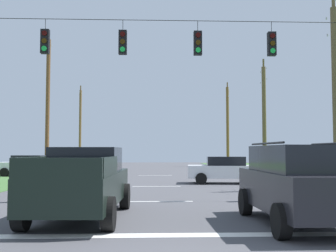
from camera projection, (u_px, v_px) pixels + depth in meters
The scene contains 14 objects.
stop_bar_stripe at pixel (164, 235), 8.97m from camera, with size 13.20×0.45×0.01m, color white.
lane_dash_0 at pixel (159, 201), 14.96m from camera, with size 0.15×2.50×0.01m, color white.
lane_dash_1 at pixel (157, 186), 21.30m from camera, with size 0.15×2.50×0.01m, color white.
lane_dash_2 at pixel (155, 175), 30.76m from camera, with size 0.15×2.50×0.01m, color white.
overhead_signal_span at pixel (153, 91), 16.02m from camera, with size 15.79×0.31×7.40m.
pickup_truck at pixel (83, 183), 11.38m from camera, with size 2.45×5.47×1.95m.
suv_black at pixel (299, 182), 10.24m from camera, with size 2.22×4.80×2.05m.
distant_car_crossing_white at pixel (226, 169), 23.34m from camera, with size 4.45×2.34×1.52m.
distant_car_oncoming at pixel (29, 165), 29.88m from camera, with size 4.38×2.18×1.52m.
utility_pole_mid_right at pixel (336, 93), 20.10m from camera, with size 0.32×1.73×9.59m.
utility_pole_far_right at pixel (264, 117), 33.77m from camera, with size 0.33×1.99×9.46m.
utility_pole_near_left at pixel (228, 125), 49.23m from camera, with size 0.34×1.67×10.11m.
utility_pole_distant_right at pixel (48, 104), 32.89m from camera, with size 0.32×1.81×11.52m.
utility_pole_distant_left at pixel (80, 127), 47.53m from camera, with size 0.28×1.62×9.44m.
Camera 1 is at (-0.27, -5.37, 1.85)m, focal length 43.91 mm.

